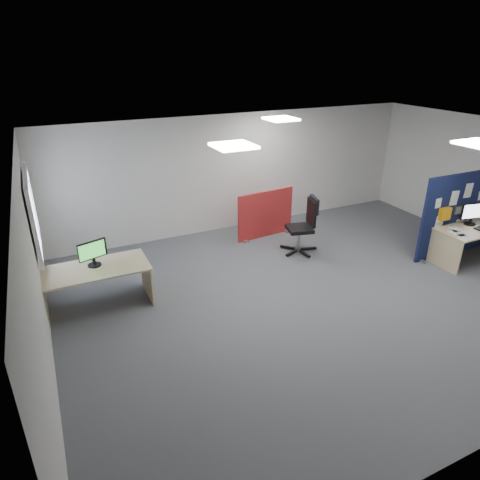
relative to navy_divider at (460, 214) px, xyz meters
name	(u,v)px	position (x,y,z in m)	size (l,w,h in m)	color
floor	(321,291)	(-3.46, -0.13, -0.88)	(9.00, 9.00, 0.00)	#56595E
ceiling	(335,141)	(-3.46, -0.13, 1.82)	(9.00, 7.00, 0.02)	white
wall_back	(239,172)	(-3.46, 3.37, 0.47)	(9.00, 0.02, 2.70)	silver
wall_left	(35,279)	(-7.96, -0.13, 0.47)	(0.02, 7.00, 2.70)	silver
window	(33,213)	(-7.90, 1.87, 0.67)	(0.06, 1.70, 1.30)	white
ceiling_lights	(327,134)	(-3.13, 0.54, 1.79)	(4.10, 4.10, 0.04)	white
navy_divider	(460,214)	(0.00, 0.00, 0.00)	(2.15, 0.30, 1.77)	#11143E
main_desk	(475,234)	(0.12, -0.35, -0.32)	(1.81, 0.80, 0.73)	tan
monitor_main	(473,213)	(0.05, -0.23, 0.10)	(0.53, 0.22, 0.46)	black
red_divider	(266,215)	(-3.19, 2.51, -0.35)	(1.45, 0.30, 1.09)	#A72C15
second_desk	(96,276)	(-7.14, 1.14, -0.33)	(1.71, 0.86, 0.73)	tan
monitor_second	(93,252)	(-7.13, 1.19, 0.09)	(0.47, 0.22, 0.44)	black
office_chair	(305,222)	(-2.82, 1.44, -0.21)	(0.79, 0.77, 1.19)	black
desk_papers	(471,229)	(-0.15, -0.42, -0.15)	(1.39, 0.86, 0.00)	white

